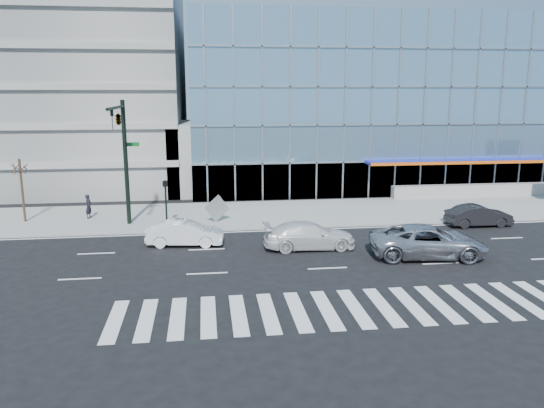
{
  "coord_description": "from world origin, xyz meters",
  "views": [
    {
      "loc": [
        -5.99,
        -28.73,
        8.79
      ],
      "look_at": [
        -1.91,
        3.0,
        1.85
      ],
      "focal_mm": 35.0,
      "sensor_mm": 36.0,
      "label": 1
    }
  ],
  "objects_px": {
    "tilted_panel": "(217,208)",
    "ped_signal_post": "(166,196)",
    "dark_sedan": "(479,216)",
    "traffic_signal": "(121,133)",
    "street_tree_near": "(20,167)",
    "pedestrian": "(89,206)",
    "white_sedan": "(185,233)",
    "silver_suv": "(428,241)",
    "white_suv": "(309,235)"
  },
  "relations": [
    {
      "from": "dark_sedan",
      "to": "pedestrian",
      "type": "xyz_separation_m",
      "value": [
        -25.67,
        4.84,
        0.28
      ]
    },
    {
      "from": "tilted_panel",
      "to": "ped_signal_post",
      "type": "bearing_deg",
      "value": 171.28
    },
    {
      "from": "traffic_signal",
      "to": "silver_suv",
      "type": "distance_m",
      "value": 19.07
    },
    {
      "from": "street_tree_near",
      "to": "traffic_signal",
      "type": "bearing_deg",
      "value": -22.71
    },
    {
      "from": "ped_signal_post",
      "to": "street_tree_near",
      "type": "distance_m",
      "value": 9.97
    },
    {
      "from": "white_suv",
      "to": "white_sedan",
      "type": "relative_size",
      "value": 1.18
    },
    {
      "from": "dark_sedan",
      "to": "pedestrian",
      "type": "distance_m",
      "value": 26.12
    },
    {
      "from": "white_sedan",
      "to": "street_tree_near",
      "type": "bearing_deg",
      "value": 65.19
    },
    {
      "from": "silver_suv",
      "to": "white_suv",
      "type": "relative_size",
      "value": 1.19
    },
    {
      "from": "traffic_signal",
      "to": "silver_suv",
      "type": "relative_size",
      "value": 1.3
    },
    {
      "from": "silver_suv",
      "to": "tilted_panel",
      "type": "relative_size",
      "value": 4.73
    },
    {
      "from": "dark_sedan",
      "to": "tilted_panel",
      "type": "distance_m",
      "value": 17.22
    },
    {
      "from": "tilted_panel",
      "to": "dark_sedan",
      "type": "bearing_deg",
      "value": -31.61
    },
    {
      "from": "ped_signal_post",
      "to": "dark_sedan",
      "type": "distance_m",
      "value": 20.4
    },
    {
      "from": "pedestrian",
      "to": "silver_suv",
      "type": "bearing_deg",
      "value": -102.84
    },
    {
      "from": "street_tree_near",
      "to": "white_sedan",
      "type": "height_order",
      "value": "street_tree_near"
    },
    {
      "from": "traffic_signal",
      "to": "street_tree_near",
      "type": "height_order",
      "value": "traffic_signal"
    },
    {
      "from": "street_tree_near",
      "to": "tilted_panel",
      "type": "distance_m",
      "value": 13.16
    },
    {
      "from": "dark_sedan",
      "to": "ped_signal_post",
      "type": "bearing_deg",
      "value": 84.84
    },
    {
      "from": "traffic_signal",
      "to": "ped_signal_post",
      "type": "bearing_deg",
      "value": 8.52
    },
    {
      "from": "pedestrian",
      "to": "tilted_panel",
      "type": "relative_size",
      "value": 1.27
    },
    {
      "from": "silver_suv",
      "to": "white_suv",
      "type": "distance_m",
      "value": 6.44
    },
    {
      "from": "white_suv",
      "to": "white_sedan",
      "type": "bearing_deg",
      "value": 78.27
    },
    {
      "from": "ped_signal_post",
      "to": "dark_sedan",
      "type": "bearing_deg",
      "value": -5.48
    },
    {
      "from": "traffic_signal",
      "to": "white_sedan",
      "type": "distance_m",
      "value": 7.53
    },
    {
      "from": "white_suv",
      "to": "white_sedan",
      "type": "xyz_separation_m",
      "value": [
        -6.96,
        1.51,
        -0.03
      ]
    },
    {
      "from": "street_tree_near",
      "to": "silver_suv",
      "type": "xyz_separation_m",
      "value": [
        23.76,
        -10.34,
        -2.92
      ]
    },
    {
      "from": "white_sedan",
      "to": "white_suv",
      "type": "bearing_deg",
      "value": -96.01
    },
    {
      "from": "ped_signal_post",
      "to": "silver_suv",
      "type": "relative_size",
      "value": 0.49
    },
    {
      "from": "ped_signal_post",
      "to": "pedestrian",
      "type": "xyz_separation_m",
      "value": [
        -5.41,
        2.89,
        -1.17
      ]
    },
    {
      "from": "silver_suv",
      "to": "white_sedan",
      "type": "height_order",
      "value": "silver_suv"
    },
    {
      "from": "silver_suv",
      "to": "street_tree_near",
      "type": "bearing_deg",
      "value": 74.33
    },
    {
      "from": "ped_signal_post",
      "to": "dark_sedan",
      "type": "relative_size",
      "value": 0.71
    },
    {
      "from": "dark_sedan",
      "to": "tilted_panel",
      "type": "bearing_deg",
      "value": 81.17
    },
    {
      "from": "ped_signal_post",
      "to": "pedestrian",
      "type": "distance_m",
      "value": 6.25
    },
    {
      "from": "silver_suv",
      "to": "pedestrian",
      "type": "distance_m",
      "value": 22.38
    },
    {
      "from": "white_suv",
      "to": "pedestrian",
      "type": "bearing_deg",
      "value": 59.1
    },
    {
      "from": "silver_suv",
      "to": "pedestrian",
      "type": "relative_size",
      "value": 3.73
    },
    {
      "from": "street_tree_near",
      "to": "dark_sedan",
      "type": "distance_m",
      "value": 30.25
    },
    {
      "from": "traffic_signal",
      "to": "white_sedan",
      "type": "xyz_separation_m",
      "value": [
        3.79,
        -3.56,
        -5.45
      ]
    },
    {
      "from": "silver_suv",
      "to": "tilted_panel",
      "type": "bearing_deg",
      "value": 59.9
    },
    {
      "from": "silver_suv",
      "to": "pedestrian",
      "type": "height_order",
      "value": "pedestrian"
    },
    {
      "from": "white_suv",
      "to": "dark_sedan",
      "type": "relative_size",
      "value": 1.22
    },
    {
      "from": "white_suv",
      "to": "dark_sedan",
      "type": "height_order",
      "value": "white_suv"
    },
    {
      "from": "white_suv",
      "to": "pedestrian",
      "type": "xyz_separation_m",
      "value": [
        -13.67,
        8.34,
        0.23
      ]
    },
    {
      "from": "silver_suv",
      "to": "white_sedan",
      "type": "xyz_separation_m",
      "value": [
        -12.96,
        3.84,
        -0.14
      ]
    },
    {
      "from": "traffic_signal",
      "to": "white_suv",
      "type": "distance_m",
      "value": 13.06
    },
    {
      "from": "pedestrian",
      "to": "tilted_panel",
      "type": "xyz_separation_m",
      "value": [
        8.67,
        -2.1,
        0.08
      ]
    },
    {
      "from": "ped_signal_post",
      "to": "tilted_panel",
      "type": "xyz_separation_m",
      "value": [
        3.26,
        0.8,
        -1.08
      ]
    },
    {
      "from": "silver_suv",
      "to": "dark_sedan",
      "type": "height_order",
      "value": "silver_suv"
    }
  ]
}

